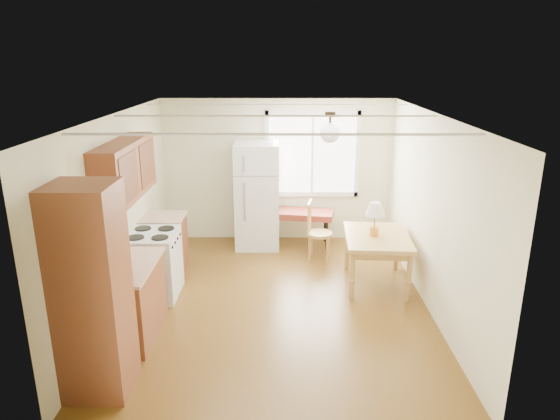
{
  "coord_description": "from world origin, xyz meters",
  "views": [
    {
      "loc": [
        0.1,
        -6.09,
        3.17
      ],
      "look_at": [
        0.05,
        0.47,
        1.15
      ],
      "focal_mm": 32.0,
      "sensor_mm": 36.0,
      "label": 1
    }
  ],
  "objects_px": {
    "dining_table": "(377,242)",
    "chair": "(314,227)",
    "bench": "(293,214)",
    "refrigerator": "(257,195)"
  },
  "relations": [
    {
      "from": "bench",
      "to": "dining_table",
      "type": "height_order",
      "value": "dining_table"
    },
    {
      "from": "dining_table",
      "to": "refrigerator",
      "type": "bearing_deg",
      "value": 142.45
    },
    {
      "from": "refrigerator",
      "to": "dining_table",
      "type": "relative_size",
      "value": 1.45
    },
    {
      "from": "bench",
      "to": "dining_table",
      "type": "distance_m",
      "value": 1.94
    },
    {
      "from": "bench",
      "to": "chair",
      "type": "relative_size",
      "value": 1.53
    },
    {
      "from": "refrigerator",
      "to": "dining_table",
      "type": "xyz_separation_m",
      "value": [
        1.78,
        -1.55,
        -0.26
      ]
    },
    {
      "from": "bench",
      "to": "dining_table",
      "type": "xyz_separation_m",
      "value": [
        1.17,
        -1.54,
        0.07
      ]
    },
    {
      "from": "bench",
      "to": "dining_table",
      "type": "bearing_deg",
      "value": -42.95
    },
    {
      "from": "dining_table",
      "to": "chair",
      "type": "xyz_separation_m",
      "value": [
        -0.84,
        0.96,
        -0.1
      ]
    },
    {
      "from": "refrigerator",
      "to": "chair",
      "type": "relative_size",
      "value": 1.91
    }
  ]
}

